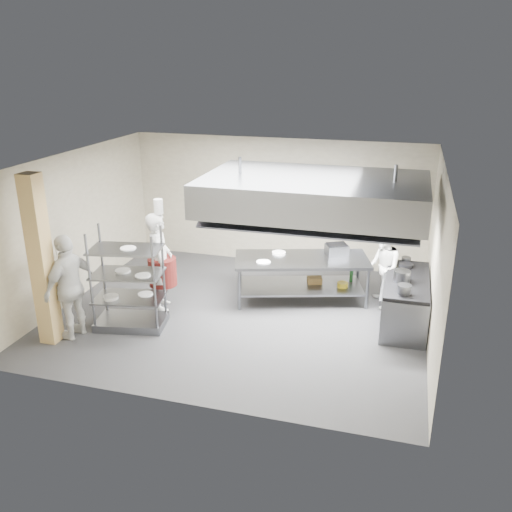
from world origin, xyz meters
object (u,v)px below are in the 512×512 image
(chef_plating, at_px, (70,287))
(cooking_range, at_px, (405,302))
(griddle, at_px, (337,250))
(pass_rack, at_px, (128,279))
(chef_head, at_px, (160,261))
(island, at_px, (301,279))
(stockpot, at_px, (402,276))
(chef_line, at_px, (383,268))

(chef_plating, bearing_deg, cooking_range, 121.84)
(chef_plating, bearing_deg, griddle, 136.74)
(pass_rack, height_order, chef_head, chef_head)
(cooking_range, distance_m, chef_plating, 6.09)
(island, height_order, chef_plating, chef_plating)
(island, distance_m, stockpot, 2.15)
(stockpot, bearing_deg, island, 161.75)
(stockpot, bearing_deg, griddle, 141.64)
(island, height_order, chef_head, chef_head)
(pass_rack, relative_size, griddle, 4.36)
(chef_head, xyz_separation_m, chef_line, (4.18, 1.28, -0.17))
(chef_head, relative_size, griddle, 4.56)
(island, bearing_deg, cooking_range, -30.08)
(chef_head, bearing_deg, stockpot, -107.17)
(cooking_range, height_order, chef_head, chef_head)
(stockpot, bearing_deg, cooking_range, 57.04)
(cooking_range, height_order, chef_plating, chef_plating)
(chef_plating, xyz_separation_m, stockpot, (5.58, 1.96, 0.05))
(cooking_range, xyz_separation_m, griddle, (-1.43, 0.89, 0.60))
(griddle, bearing_deg, chef_head, 178.77)
(stockpot, bearing_deg, chef_plating, -160.60)
(chef_line, bearing_deg, griddle, -118.52)
(chef_plating, bearing_deg, island, 137.33)
(island, xyz_separation_m, griddle, (0.65, 0.40, 0.56))
(stockpot, bearing_deg, chef_head, -174.08)
(island, height_order, pass_rack, pass_rack)
(chef_line, bearing_deg, chef_plating, -76.06)
(cooking_range, bearing_deg, chef_plating, -159.50)
(cooking_range, bearing_deg, stockpot, -122.96)
(stockpot, bearing_deg, chef_line, 114.96)
(chef_head, height_order, stockpot, chef_head)
(pass_rack, relative_size, chef_plating, 0.99)
(chef_plating, height_order, stockpot, chef_plating)
(chef_head, bearing_deg, pass_rack, 142.93)
(chef_line, height_order, griddle, chef_line)
(chef_head, xyz_separation_m, griddle, (3.23, 1.53, 0.03))
(island, xyz_separation_m, chef_plating, (-3.60, -2.61, 0.50))
(chef_line, distance_m, stockpot, 0.91)
(island, relative_size, chef_plating, 1.40)
(island, xyz_separation_m, pass_rack, (-2.81, -2.01, 0.49))
(chef_line, bearing_deg, stockpot, 10.84)
(chef_plating, bearing_deg, stockpot, 120.74)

